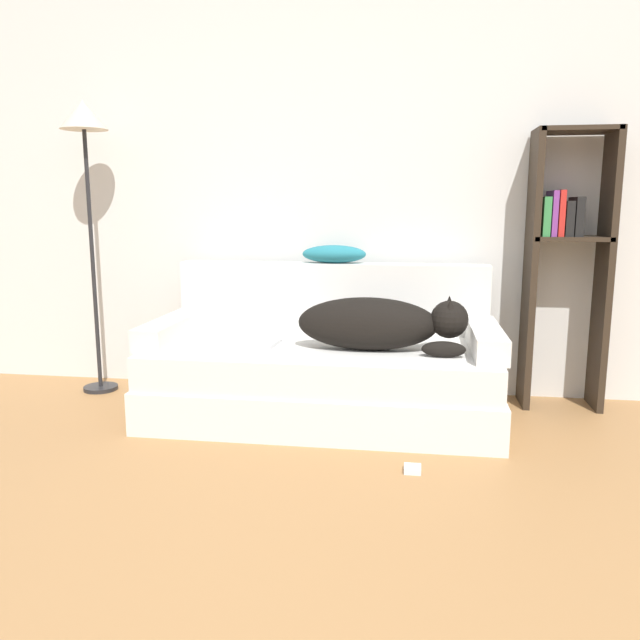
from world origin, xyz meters
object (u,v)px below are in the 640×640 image
at_px(couch, 323,382).
at_px(laptop, 249,343).
at_px(dog, 379,323).
at_px(bookshelf, 566,251).
at_px(floor_lamp, 85,145).
at_px(power_adapter, 413,469).
at_px(throw_pillow, 334,254).

relative_size(couch, laptop, 5.72).
distance_m(dog, bookshelf, 1.14).
bearing_deg(dog, bookshelf, 25.59).
bearing_deg(couch, floor_lamp, 168.56).
height_order(dog, laptop, dog).
distance_m(laptop, floor_lamp, 1.51).
height_order(couch, floor_lamp, floor_lamp).
distance_m(floor_lamp, power_adapter, 2.56).
height_order(dog, throw_pillow, throw_pillow).
xyz_separation_m(couch, dog, (0.30, -0.08, 0.34)).
relative_size(floor_lamp, power_adapter, 23.84).
bearing_deg(bookshelf, throw_pillow, -179.61).
relative_size(couch, bookshelf, 1.19).
height_order(laptop, power_adapter, laptop).
bearing_deg(dog, power_adapter, -72.49).
height_order(throw_pillow, bookshelf, bookshelf).
height_order(dog, bookshelf, bookshelf).
xyz_separation_m(dog, floor_lamp, (-1.72, 0.37, 0.92)).
relative_size(couch, power_adapter, 25.29).
xyz_separation_m(floor_lamp, power_adapter, (1.90, -0.94, -1.44)).
xyz_separation_m(throw_pillow, power_adapter, (0.47, -1.03, -0.83)).
xyz_separation_m(couch, power_adapter, (0.48, -0.65, -0.18)).
xyz_separation_m(couch, bookshelf, (1.28, 0.39, 0.68)).
bearing_deg(couch, throw_pillow, 88.56).
distance_m(dog, throw_pillow, 0.63).
bearing_deg(bookshelf, power_adapter, -127.48).
bearing_deg(dog, couch, 165.06).
height_order(couch, throw_pillow, throw_pillow).
bearing_deg(throw_pillow, laptop, -132.99).
bearing_deg(floor_lamp, laptop, -17.74).
bearing_deg(floor_lamp, power_adapter, -26.33).
relative_size(dog, bookshelf, 0.56).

